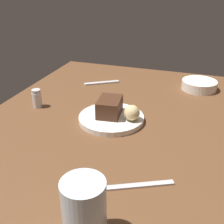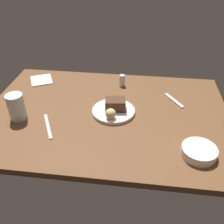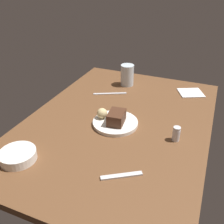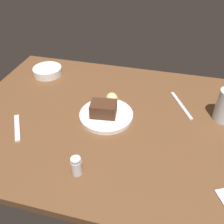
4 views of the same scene
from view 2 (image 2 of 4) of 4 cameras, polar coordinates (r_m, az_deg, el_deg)
name	(u,v)px [view 2 (image 2 of 4)]	position (r cm, az deg, el deg)	size (l,w,h in cm)	color
dining_table	(106,115)	(127.10, -1.32, -0.57)	(120.00, 84.00, 3.00)	brown
dessert_plate	(113,112)	(125.07, 0.31, 0.10)	(21.01, 21.01, 1.69)	white
chocolate_cake_slice	(115,104)	(123.97, 0.76, 1.74)	(9.75, 6.99, 5.47)	#472819
bread_roll	(111,114)	(117.89, -0.31, -0.37)	(4.93, 4.93, 4.93)	#DBC184
salt_shaker	(122,80)	(148.02, 2.28, 7.08)	(3.25, 3.25, 6.54)	silver
water_glass	(16,107)	(126.67, -20.59, 1.08)	(7.93, 7.93, 12.69)	silver
side_bowl	(199,152)	(107.37, 18.86, -8.39)	(13.96, 13.96, 3.71)	white
dessert_spoon	(174,100)	(138.45, 13.70, 2.52)	(15.00, 1.80, 0.70)	silver
butter_knife	(48,126)	(120.38, -14.12, -3.06)	(19.00, 1.40, 0.50)	silver
folded_napkin	(41,80)	(160.27, -15.50, 6.89)	(11.95, 13.11, 0.60)	white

